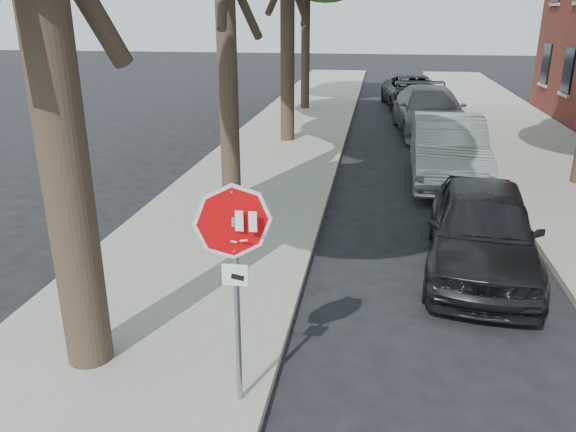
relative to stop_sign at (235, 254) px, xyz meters
name	(u,v)px	position (x,y,z in m)	size (l,w,h in m)	color
ground	(300,413)	(0.70, 0.03, -1.95)	(120.00, 120.00, 0.00)	black
sidewalk_left	(274,154)	(-1.80, 12.03, -1.89)	(4.00, 55.00, 0.12)	gray
sidewalk_right	(556,165)	(6.70, 12.03, -1.89)	(4.00, 55.00, 0.12)	gray
curb_left	(339,156)	(0.25, 12.03, -1.88)	(0.12, 55.00, 0.13)	#9E9384
curb_right	(484,162)	(4.65, 12.03, -1.88)	(0.12, 55.00, 0.13)	#9E9384
stop_sign	(235,254)	(0.00, 0.00, 0.00)	(0.76, 0.34, 2.61)	gray
car_a	(482,229)	(3.30, 4.33, -1.17)	(1.83, 4.55, 1.55)	black
car_b	(448,150)	(3.30, 10.04, -1.09)	(1.81, 5.20, 1.71)	#95979C
car_c	(430,111)	(3.30, 16.41, -1.10)	(2.39, 5.88, 1.71)	#545459
car_d	(413,92)	(3.01, 22.38, -1.19)	(2.52, 5.46, 1.52)	black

